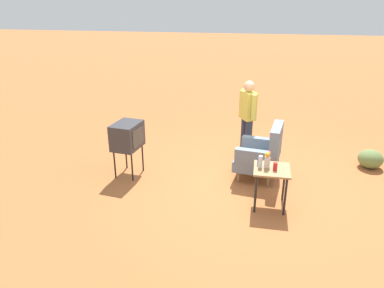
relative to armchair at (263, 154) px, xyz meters
name	(u,v)px	position (x,y,z in m)	size (l,w,h in m)	color
ground_plane	(251,184)	(0.28, -0.17, -0.50)	(60.00, 60.00, 0.00)	#AD6033
armchair	(263,154)	(0.00, 0.00, 0.00)	(0.87, 0.88, 1.06)	#937047
side_table	(271,174)	(0.97, 0.14, 0.07)	(0.56, 0.56, 0.67)	black
tv_on_stand	(127,136)	(0.30, -2.47, 0.28)	(0.65, 0.52, 1.03)	black
person_standing	(247,115)	(-0.90, -0.34, 0.44)	(0.51, 0.37, 1.64)	#2D3347
bottle_short_clear	(260,162)	(0.96, -0.05, 0.28)	(0.06, 0.06, 0.20)	silver
soda_can_blue	(260,161)	(0.86, -0.06, 0.24)	(0.07, 0.07, 0.12)	blue
soda_can_red	(275,167)	(1.01, 0.18, 0.24)	(0.07, 0.07, 0.12)	red
flower_vase	(267,159)	(0.94, 0.06, 0.32)	(0.15, 0.10, 0.27)	silver
shrub_mid	(370,159)	(-0.88, 2.12, -0.31)	(0.47, 0.47, 0.37)	olive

